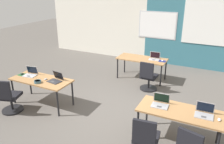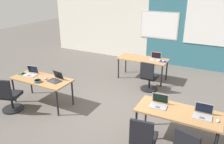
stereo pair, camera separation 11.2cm
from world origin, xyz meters
name	(u,v)px [view 1 (the left image)]	position (x,y,z in m)	size (l,w,h in m)	color
ground_plane	(112,108)	(0.00, 0.00, 0.00)	(24.00, 24.00, 0.00)	#56514C
back_wall_assembly	(161,27)	(0.05, 4.19, 1.41)	(10.00, 0.27, 2.80)	silver
desk_near_left	(41,81)	(-1.75, -0.60, 0.66)	(1.60, 0.70, 0.72)	#A37547
desk_near_right	(180,113)	(1.75, -0.60, 0.66)	(1.60, 0.70, 0.72)	#A37547
desk_far_center	(142,60)	(0.00, 2.20, 0.66)	(1.60, 0.70, 0.72)	#A37547
laptop_near_right_inner	(160,103)	(1.35, -0.56, 0.77)	(0.35, 0.30, 0.23)	#9E9EA3
chair_near_right_inner	(145,142)	(1.32, -1.35, 0.38)	(0.52, 0.56, 0.92)	black
laptop_far_right	(154,58)	(0.40, 2.27, 0.77)	(0.35, 0.31, 0.23)	#B7B7BC
mousepad_far_right	(162,61)	(0.67, 2.20, 0.72)	(0.22, 0.19, 0.00)	navy
mouse_far_right	(162,61)	(0.67, 2.20, 0.74)	(0.09, 0.11, 0.03)	silver
chair_far_right	(148,78)	(0.47, 1.46, 0.38)	(0.52, 0.55, 0.92)	black
laptop_near_left_end	(31,74)	(-2.18, -0.52, 0.77)	(0.37, 0.34, 0.23)	#B7B7BC
mousepad_near_left_end	(22,75)	(-2.42, -0.59, 0.72)	(0.22, 0.19, 0.00)	#23512D
mouse_near_left_end	(22,74)	(-2.42, -0.59, 0.74)	(0.07, 0.11, 0.03)	black
chair_near_left_end	(9,99)	(-2.20, -1.28, 0.38)	(0.55, 0.61, 0.92)	black
laptop_near_right_end	(204,113)	(2.18, -0.56, 0.77)	(0.34, 0.28, 0.24)	#9E9EA3
mouse_near_right_end	(219,120)	(2.45, -0.63, 0.74)	(0.06, 0.10, 0.03)	silver
laptop_near_left_inner	(56,79)	(-1.33, -0.53, 0.77)	(0.37, 0.34, 0.23)	#333338
mouse_near_left_inner	(46,79)	(-1.62, -0.58, 0.74)	(0.08, 0.11, 0.03)	#B2B2B7
snack_bowl	(38,81)	(-1.66, -0.81, 0.76)	(0.18, 0.18, 0.06)	#3D6070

